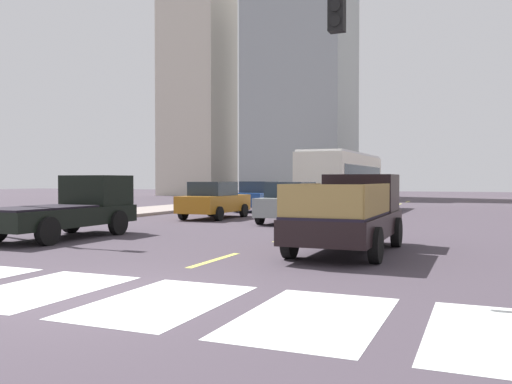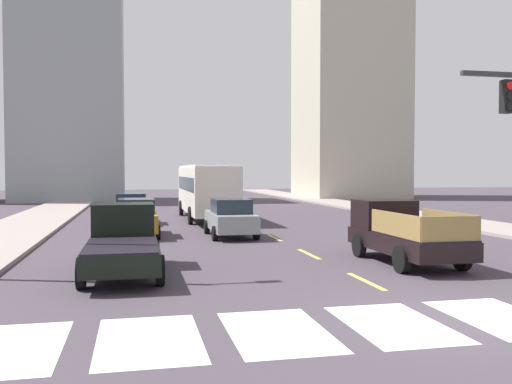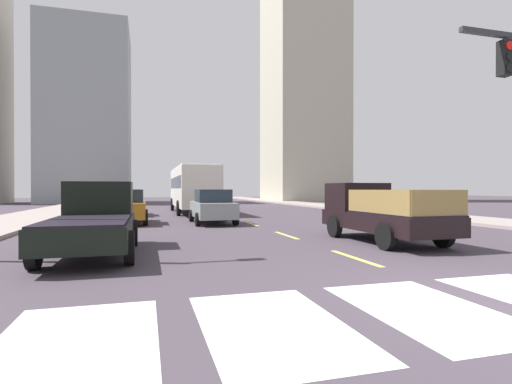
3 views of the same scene
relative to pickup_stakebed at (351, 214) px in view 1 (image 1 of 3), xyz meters
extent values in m
plane|color=#413842|center=(-2.47, -6.88, -0.94)|extent=(160.00, 160.00, 0.00)
cube|color=gray|center=(-14.25, 11.12, -0.86)|extent=(3.89, 110.00, 0.15)
cube|color=silver|center=(-3.64, -6.88, -0.93)|extent=(1.81, 3.02, 0.01)
cube|color=silver|center=(-1.30, -6.88, -0.93)|extent=(1.81, 3.02, 0.01)
cube|color=silver|center=(1.03, -6.88, -0.93)|extent=(1.81, 3.02, 0.01)
cube|color=silver|center=(3.37, -6.88, -0.93)|extent=(1.81, 3.02, 0.01)
cube|color=#D5D252|center=(-2.47, -2.88, -0.93)|extent=(0.16, 2.40, 0.01)
cube|color=#D5D252|center=(-2.47, 2.12, -0.93)|extent=(0.16, 2.40, 0.01)
cube|color=#D5D252|center=(-2.47, 7.12, -0.93)|extent=(0.16, 2.40, 0.01)
cube|color=#D5D252|center=(-2.47, 12.12, -0.93)|extent=(0.16, 2.40, 0.01)
cube|color=#D5D252|center=(-2.47, 17.12, -0.93)|extent=(0.16, 2.40, 0.01)
cube|color=#D5D252|center=(-2.47, 22.12, -0.93)|extent=(0.16, 2.40, 0.01)
cube|color=#D5D252|center=(-2.47, 27.12, -0.93)|extent=(0.16, 2.40, 0.01)
cube|color=#D5D252|center=(-2.47, 32.12, -0.93)|extent=(0.16, 2.40, 0.01)
cube|color=black|center=(0.00, -0.44, -0.26)|extent=(1.96, 5.20, 0.56)
cube|color=black|center=(0.00, 1.26, 0.52)|extent=(1.84, 1.60, 1.00)
cube|color=#19232D|center=(0.00, 1.70, 0.70)|extent=(1.72, 0.08, 0.56)
cube|color=black|center=(0.00, -1.39, 0.05)|extent=(1.84, 3.30, 0.06)
cylinder|color=black|center=(-0.98, 1.12, -0.54)|extent=(0.22, 0.80, 0.80)
cylinder|color=black|center=(0.98, 1.12, -0.54)|extent=(0.22, 0.80, 0.80)
cylinder|color=black|center=(-0.98, -2.00, -0.54)|extent=(0.22, 0.80, 0.80)
cylinder|color=black|center=(0.98, -2.00, -0.54)|extent=(0.22, 0.80, 0.80)
cube|color=olive|center=(-0.90, -1.39, 0.43)|extent=(0.06, 3.17, 0.70)
cube|color=olive|center=(0.90, -1.39, 0.43)|extent=(0.06, 3.17, 0.70)
cube|color=olive|center=(0.00, -2.97, 0.43)|extent=(1.80, 0.06, 0.70)
cube|color=black|center=(-8.89, -0.71, -0.26)|extent=(1.96, 5.20, 0.56)
cube|color=black|center=(-8.89, 0.99, 0.52)|extent=(1.84, 1.60, 1.00)
cube|color=#19232D|center=(-8.89, 1.43, 0.70)|extent=(1.72, 0.08, 0.56)
cube|color=black|center=(-8.89, -1.66, 0.05)|extent=(1.84, 3.30, 0.06)
cylinder|color=black|center=(-9.87, 0.85, -0.54)|extent=(0.22, 0.80, 0.80)
cylinder|color=black|center=(-7.91, 0.85, -0.54)|extent=(0.22, 0.80, 0.80)
cylinder|color=black|center=(-7.91, -2.27, -0.54)|extent=(0.22, 0.80, 0.80)
cube|color=silver|center=(-4.28, 17.01, 0.91)|extent=(2.50, 10.80, 2.70)
cube|color=#19232D|center=(-4.28, 17.01, 1.26)|extent=(2.52, 9.94, 0.80)
cube|color=silver|center=(-4.28, 17.01, 2.32)|extent=(2.40, 10.37, 0.12)
cylinder|color=black|center=(-5.53, 20.36, -0.44)|extent=(0.22, 1.00, 1.00)
cylinder|color=black|center=(-3.03, 20.36, -0.44)|extent=(0.22, 1.00, 1.00)
cylinder|color=black|center=(-5.53, 14.04, -0.44)|extent=(0.22, 1.00, 1.00)
cylinder|color=black|center=(-3.03, 14.04, -0.44)|extent=(0.22, 1.00, 1.00)
cube|color=gray|center=(-4.32, 7.94, -0.24)|extent=(1.80, 4.40, 0.76)
cube|color=#1E2833|center=(-4.32, 7.79, 0.46)|extent=(1.58, 2.11, 0.64)
cylinder|color=black|center=(-5.22, 9.30, -0.62)|extent=(0.22, 0.64, 0.64)
cylinder|color=black|center=(-3.42, 9.30, -0.62)|extent=(0.22, 0.64, 0.64)
cylinder|color=black|center=(-5.22, 6.57, -0.62)|extent=(0.22, 0.64, 0.64)
cylinder|color=black|center=(-3.42, 6.57, -0.62)|extent=(0.22, 0.64, 0.64)
cube|color=#A66618|center=(-8.48, 8.93, -0.24)|extent=(1.80, 4.40, 0.76)
cube|color=#1E2833|center=(-8.48, 8.78, 0.46)|extent=(1.58, 2.11, 0.64)
cylinder|color=black|center=(-9.38, 10.29, -0.62)|extent=(0.22, 0.64, 0.64)
cylinder|color=black|center=(-7.58, 10.29, -0.62)|extent=(0.22, 0.64, 0.64)
cylinder|color=black|center=(-9.38, 7.57, -0.62)|extent=(0.22, 0.64, 0.64)
cylinder|color=black|center=(-7.58, 7.57, -0.62)|extent=(0.22, 0.64, 0.64)
cube|color=navy|center=(-8.75, 15.24, -0.24)|extent=(1.80, 4.40, 0.76)
cube|color=#1E2833|center=(-8.75, 15.09, 0.46)|extent=(1.58, 2.11, 0.64)
cylinder|color=black|center=(-9.65, 16.61, -0.62)|extent=(0.22, 0.64, 0.64)
cylinder|color=black|center=(-7.85, 16.61, -0.62)|extent=(0.22, 0.64, 0.64)
cylinder|color=black|center=(-9.65, 13.88, -0.62)|extent=(0.22, 0.64, 0.64)
cylinder|color=black|center=(-7.85, 13.88, -0.62)|extent=(0.22, 0.64, 0.64)
cube|color=black|center=(0.69, -4.31, 3.91)|extent=(0.28, 0.24, 0.84)
cylinder|color=black|center=(0.69, -4.44, 3.91)|extent=(0.20, 0.04, 0.20)
cylinder|color=black|center=(0.69, -4.44, 3.65)|extent=(0.20, 0.04, 0.20)
cube|color=beige|center=(-27.84, 42.56, 16.90)|extent=(7.19, 7.03, 35.68)
cube|color=#8F9699|center=(-14.83, 42.02, 10.25)|extent=(10.38, 9.83, 22.37)
camera|label=1|loc=(3.06, -13.72, 0.88)|focal=37.92mm
camera|label=2|loc=(-8.52, -16.71, 2.04)|focal=38.90mm
camera|label=3|loc=(-7.53, -11.60, 0.81)|focal=27.25mm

